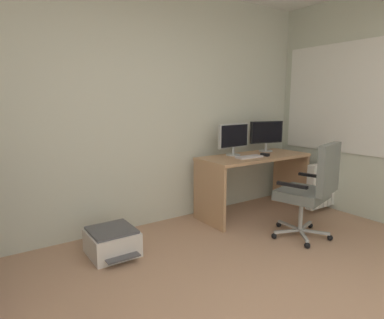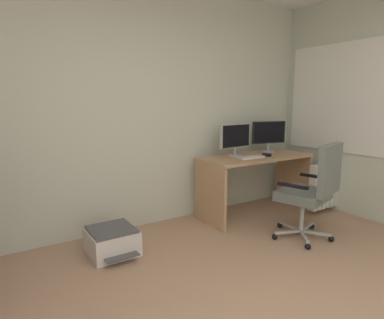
{
  "view_description": "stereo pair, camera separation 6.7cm",
  "coord_description": "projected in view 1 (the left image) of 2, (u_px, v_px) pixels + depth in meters",
  "views": [
    {
      "loc": [
        -1.36,
        -0.87,
        1.42
      ],
      "look_at": [
        0.42,
        1.74,
        0.86
      ],
      "focal_mm": 30.68,
      "sensor_mm": 36.0,
      "label": 1
    },
    {
      "loc": [
        -1.3,
        -0.91,
        1.42
      ],
      "look_at": [
        0.42,
        1.74,
        0.86
      ],
      "focal_mm": 30.68,
      "sensor_mm": 36.0,
      "label": 2
    }
  ],
  "objects": [
    {
      "name": "desk",
      "position": [
        254.0,
        171.0,
        4.14
      ],
      "size": [
        1.45,
        0.6,
        0.75
      ],
      "color": "tan",
      "rests_on": "ground"
    },
    {
      "name": "wall_back",
      "position": [
        120.0,
        109.0,
        3.51
      ],
      "size": [
        5.16,
        0.1,
        2.68
      ],
      "primitive_type": "cube",
      "color": "beige",
      "rests_on": "ground"
    },
    {
      "name": "office_chair",
      "position": [
        312.0,
        187.0,
        3.35
      ],
      "size": [
        0.65,
        0.67,
        1.02
      ],
      "color": "#B7BABC",
      "rests_on": "ground"
    },
    {
      "name": "window_pane",
      "position": [
        338.0,
        98.0,
        4.18
      ],
      "size": [
        0.01,
        1.41,
        1.28
      ],
      "primitive_type": "cube",
      "color": "white"
    },
    {
      "name": "monitor_main",
      "position": [
        234.0,
        137.0,
        4.07
      ],
      "size": [
        0.49,
        0.18,
        0.39
      ],
      "color": "#B2B5B7",
      "rests_on": "desk"
    },
    {
      "name": "computer_mouse",
      "position": [
        265.0,
        155.0,
        4.06
      ],
      "size": [
        0.08,
        0.11,
        0.03
      ],
      "primitive_type": "cube",
      "rotation": [
        0.0,
        0.0,
        0.2
      ],
      "color": "black",
      "rests_on": "desk"
    },
    {
      "name": "monitor_secondary",
      "position": [
        267.0,
        134.0,
        4.39
      ],
      "size": [
        0.48,
        0.18,
        0.41
      ],
      "color": "#B2B5B7",
      "rests_on": "desk"
    },
    {
      "name": "radiator",
      "position": [
        327.0,
        184.0,
        4.32
      ],
      "size": [
        0.75,
        0.1,
        0.58
      ],
      "color": "white",
      "rests_on": "ground"
    },
    {
      "name": "window_frame",
      "position": [
        338.0,
        98.0,
        4.18
      ],
      "size": [
        0.02,
        1.49,
        1.36
      ],
      "primitive_type": "cube",
      "color": "white"
    },
    {
      "name": "printer",
      "position": [
        112.0,
        242.0,
        3.08
      ],
      "size": [
        0.43,
        0.52,
        0.25
      ],
      "color": "silver",
      "rests_on": "ground"
    },
    {
      "name": "keyboard",
      "position": [
        249.0,
        157.0,
        3.94
      ],
      "size": [
        0.34,
        0.14,
        0.02
      ],
      "primitive_type": "cube",
      "rotation": [
        0.0,
        0.0,
        -0.03
      ],
      "color": "silver",
      "rests_on": "desk"
    }
  ]
}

